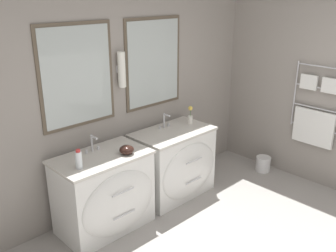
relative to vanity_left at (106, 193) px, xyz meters
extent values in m
cube|color=gray|center=(0.61, 0.40, 0.88)|extent=(5.47, 0.06, 2.60)
cube|color=brown|center=(0.00, 0.37, 1.16)|extent=(0.83, 0.01, 1.04)
cube|color=#B2BCBA|center=(0.00, 0.35, 1.16)|extent=(0.76, 0.01, 0.97)
cube|color=brown|center=(1.01, 0.37, 1.16)|extent=(0.83, 0.01, 1.04)
cube|color=#B2BCBA|center=(1.01, 0.35, 1.16)|extent=(0.76, 0.01, 0.97)
cylinder|color=white|center=(0.51, 0.31, 1.16)|extent=(0.08, 0.08, 0.38)
cube|color=silver|center=(0.51, 0.36, 1.16)|extent=(0.05, 0.02, 0.08)
cube|color=gray|center=(2.58, -0.86, 0.88)|extent=(0.06, 4.35, 2.60)
cylinder|color=silver|center=(2.51, -0.66, 0.71)|extent=(0.02, 0.02, 0.84)
cylinder|color=silver|center=(2.51, -0.97, 1.10)|extent=(0.02, 0.62, 0.02)
cylinder|color=silver|center=(2.51, -0.97, 0.84)|extent=(0.02, 0.62, 0.02)
cylinder|color=silver|center=(2.51, -0.97, 0.58)|extent=(0.02, 0.62, 0.02)
cylinder|color=silver|center=(2.51, -0.97, 0.32)|extent=(0.02, 0.62, 0.02)
cube|color=white|center=(2.49, -0.97, 0.33)|extent=(0.04, 0.52, 0.45)
cube|color=white|center=(2.49, -1.11, 0.89)|extent=(0.04, 0.21, 0.18)
cube|color=white|center=(2.49, -0.84, 0.89)|extent=(0.04, 0.21, 0.18)
cube|color=white|center=(0.00, 0.04, -0.02)|extent=(0.93, 0.55, 0.80)
ellipsoid|color=white|center=(0.00, -0.24, -0.02)|extent=(0.86, 0.12, 0.67)
cube|color=beige|center=(0.00, 0.04, 0.39)|extent=(0.96, 0.58, 0.03)
ellipsoid|color=white|center=(0.00, 0.01, 0.35)|extent=(0.40, 0.35, 0.11)
cylinder|color=silver|center=(0.00, -0.31, 0.14)|extent=(0.26, 0.01, 0.01)
cylinder|color=silver|center=(0.00, -0.31, -0.12)|extent=(0.26, 0.01, 0.01)
cube|color=white|center=(1.01, 0.04, -0.02)|extent=(0.93, 0.55, 0.80)
ellipsoid|color=white|center=(1.01, -0.24, -0.02)|extent=(0.86, 0.12, 0.67)
cube|color=beige|center=(1.01, 0.04, 0.39)|extent=(0.96, 0.58, 0.03)
ellipsoid|color=white|center=(1.01, 0.01, 0.35)|extent=(0.40, 0.35, 0.11)
cylinder|color=silver|center=(1.01, -0.31, 0.14)|extent=(0.26, 0.01, 0.01)
cylinder|color=silver|center=(1.01, -0.31, -0.12)|extent=(0.26, 0.01, 0.01)
cylinder|color=silver|center=(0.00, 0.19, 0.49)|extent=(0.02, 0.02, 0.18)
cylinder|color=silver|center=(0.00, 0.14, 0.57)|extent=(0.02, 0.10, 0.02)
cylinder|color=silver|center=(-0.07, 0.19, 0.42)|extent=(0.03, 0.03, 0.04)
cylinder|color=silver|center=(0.07, 0.19, 0.42)|extent=(0.03, 0.03, 0.04)
cylinder|color=silver|center=(1.01, 0.19, 0.49)|extent=(0.02, 0.02, 0.18)
cylinder|color=silver|center=(1.01, 0.14, 0.57)|extent=(0.02, 0.10, 0.02)
cylinder|color=silver|center=(0.94, 0.19, 0.42)|extent=(0.03, 0.03, 0.04)
cylinder|color=silver|center=(1.08, 0.19, 0.42)|extent=(0.03, 0.03, 0.04)
cylinder|color=silver|center=(-0.30, -0.06, 0.49)|extent=(0.06, 0.06, 0.17)
cylinder|color=red|center=(-0.30, -0.06, 0.58)|extent=(0.04, 0.04, 0.02)
ellipsoid|color=black|center=(0.21, -0.10, 0.45)|extent=(0.15, 0.15, 0.09)
cylinder|color=silver|center=(1.32, 0.05, 0.46)|extent=(0.06, 0.06, 0.11)
cylinder|color=#477238|center=(1.32, 0.05, 0.56)|extent=(0.01, 0.01, 0.10)
sphere|color=#E5BF47|center=(1.32, 0.05, 0.61)|extent=(0.05, 0.05, 0.05)
cylinder|color=silver|center=(2.34, -0.40, -0.32)|extent=(0.20, 0.20, 0.21)
torus|color=silver|center=(2.34, -0.40, -0.22)|extent=(0.20, 0.20, 0.01)
camera|label=1|loc=(-1.88, -2.87, 1.96)|focal=40.00mm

